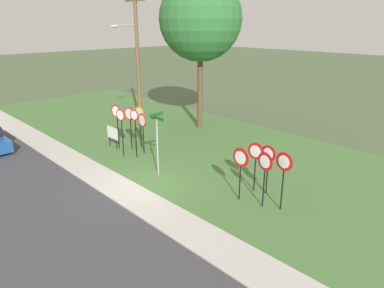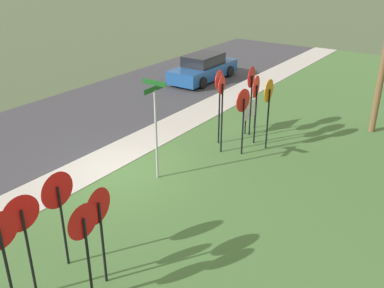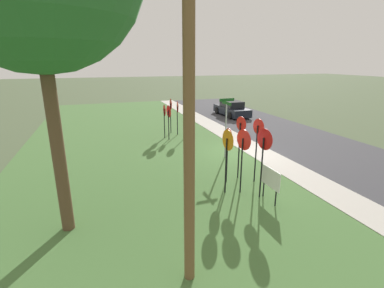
{
  "view_description": "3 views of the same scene",
  "coord_description": "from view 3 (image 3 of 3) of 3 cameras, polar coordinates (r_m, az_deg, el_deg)",
  "views": [
    {
      "loc": [
        12.18,
        -8.25,
        7.02
      ],
      "look_at": [
        1.05,
        2.29,
        1.75
      ],
      "focal_mm": 33.04,
      "sensor_mm": 36.0,
      "label": 1
    },
    {
      "loc": [
        8.76,
        8.99,
        6.46
      ],
      "look_at": [
        -0.17,
        2.78,
        1.59
      ],
      "focal_mm": 40.64,
      "sensor_mm": 36.0,
      "label": 2
    },
    {
      "loc": [
        -13.22,
        7.5,
        4.93
      ],
      "look_at": [
        -0.72,
        3.33,
        1.03
      ],
      "focal_mm": 26.38,
      "sensor_mm": 36.0,
      "label": 3
    }
  ],
  "objects": [
    {
      "name": "road_asphalt",
      "position": [
        18.71,
        23.59,
        -0.19
      ],
      "size": [
        44.0,
        6.4,
        0.01
      ],
      "primitive_type": "cube",
      "color": "#3D3D42",
      "rests_on": "ground_plane"
    },
    {
      "name": "yield_sign_far_left",
      "position": [
        19.13,
        -2.92,
        6.93
      ],
      "size": [
        0.76,
        0.13,
        2.31
      ],
      "rotation": [
        0.0,
        0.0,
        -0.12
      ],
      "color": "black",
      "rests_on": "grass_median"
    },
    {
      "name": "yield_sign_near_left",
      "position": [
        18.35,
        -5.56,
        6.18
      ],
      "size": [
        0.73,
        0.1,
        2.2
      ],
      "rotation": [
        0.0,
        0.0,
        -0.0
      ],
      "color": "black",
      "rests_on": "grass_median"
    },
    {
      "name": "stop_sign_far_left",
      "position": [
        10.32,
        14.31,
        -0.78
      ],
      "size": [
        0.76,
        0.15,
        2.62
      ],
      "rotation": [
        0.0,
        0.0,
        0.16
      ],
      "color": "black",
      "rests_on": "grass_median"
    },
    {
      "name": "utility_pole",
      "position": [
        5.53,
        0.59,
        18.62
      ],
      "size": [
        2.1,
        2.04,
        9.5
      ],
      "color": "brown",
      "rests_on": "grass_median"
    },
    {
      "name": "stop_sign_near_left",
      "position": [
        11.49,
        7.33,
        0.12
      ],
      "size": [
        0.77,
        0.12,
        2.31
      ],
      "rotation": [
        0.0,
        0.0,
        -0.09
      ],
      "color": "black",
      "rests_on": "grass_median"
    },
    {
      "name": "sidewalk_strip",
      "position": [
        16.36,
        13.06,
        -1.39
      ],
      "size": [
        44.0,
        1.6,
        0.06
      ],
      "primitive_type": "cube",
      "color": "#BCB7AD",
      "rests_on": "ground_plane"
    },
    {
      "name": "yield_sign_near_right",
      "position": [
        17.87,
        -4.69,
        5.98
      ],
      "size": [
        0.76,
        0.14,
        2.23
      ],
      "rotation": [
        0.0,
        0.0,
        0.14
      ],
      "color": "black",
      "rests_on": "grass_median"
    },
    {
      "name": "yield_sign_far_right",
      "position": [
        18.23,
        -1.35,
        6.38
      ],
      "size": [
        0.82,
        0.1,
        2.28
      ],
      "rotation": [
        0.0,
        0.0,
        -0.0
      ],
      "color": "black",
      "rests_on": "grass_median"
    },
    {
      "name": "stop_sign_center_tall",
      "position": [
        10.47,
        7.15,
        -0.67
      ],
      "size": [
        0.78,
        0.11,
        2.49
      ],
      "rotation": [
        0.0,
        0.0,
        0.07
      ],
      "color": "black",
      "rests_on": "grass_median"
    },
    {
      "name": "ground_plane",
      "position": [
        15.98,
        10.59,
        -1.79
      ],
      "size": [
        160.0,
        160.0,
        0.0
      ],
      "primitive_type": "plane",
      "color": "#4C5B3D"
    },
    {
      "name": "yield_sign_center",
      "position": [
        19.65,
        -4.29,
        7.37
      ],
      "size": [
        0.75,
        0.11,
        2.41
      ],
      "rotation": [
        0.0,
        0.0,
        -0.05
      ],
      "color": "black",
      "rests_on": "grass_median"
    },
    {
      "name": "stop_sign_far_right",
      "position": [
        11.95,
        9.74,
        1.79
      ],
      "size": [
        0.6,
        0.14,
        2.69
      ],
      "rotation": [
        0.0,
        0.0,
        0.18
      ],
      "color": "black",
      "rests_on": "grass_median"
    },
    {
      "name": "stop_sign_near_right",
      "position": [
        10.58,
        10.3,
        -0.64
      ],
      "size": [
        0.77,
        0.17,
        2.5
      ],
      "rotation": [
        0.0,
        0.0,
        0.18
      ],
      "color": "black",
      "rests_on": "grass_median"
    },
    {
      "name": "notice_board",
      "position": [
        10.48,
        15.59,
        -6.95
      ],
      "size": [
        1.1,
        0.05,
        1.25
      ],
      "rotation": [
        0.0,
        0.0,
        0.0
      ],
      "color": "black",
      "rests_on": "grass_median"
    },
    {
      "name": "parked_sedan_distant",
      "position": [
        26.57,
        8.02,
        7.04
      ],
      "size": [
        4.52,
        1.97,
        1.39
      ],
      "rotation": [
        0.0,
        0.0,
        0.02
      ],
      "color": "black",
      "rests_on": "road_asphalt"
    },
    {
      "name": "grass_median",
      "position": [
        14.18,
        -11.24,
        -4.11
      ],
      "size": [
        44.0,
        12.0,
        0.04
      ],
      "primitive_type": "cube",
      "color": "#477038",
      "rests_on": "ground_plane"
    },
    {
      "name": "stop_sign_far_center",
      "position": [
        11.68,
        13.12,
        1.34
      ],
      "size": [
        0.65,
        0.13,
        2.69
      ],
      "rotation": [
        0.0,
        0.0,
        0.14
      ],
      "color": "black",
      "rests_on": "grass_median"
    },
    {
      "name": "street_name_post",
      "position": [
        14.58,
        6.9,
        4.24
      ],
      "size": [
        0.96,
        0.82,
        3.09
      ],
      "rotation": [
        0.0,
        0.0,
        0.04
      ],
      "color": "#9EA0A8",
      "rests_on": "grass_median"
    }
  ]
}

